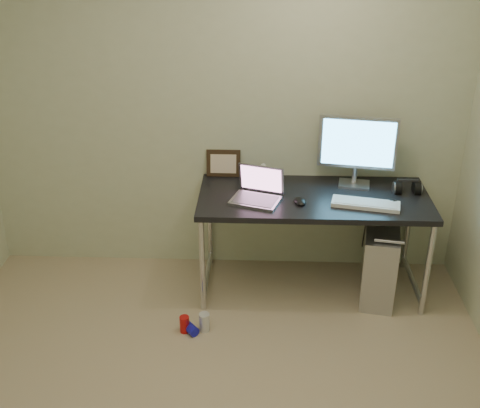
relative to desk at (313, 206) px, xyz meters
name	(u,v)px	position (x,y,z in m)	size (l,w,h in m)	color
wall_back	(222,110)	(-0.65, 0.35, 0.58)	(3.50, 0.02, 2.50)	beige
desk	(313,206)	(0.00, 0.00, 0.00)	(1.60, 0.70, 0.75)	black
tower_computer	(379,262)	(0.49, -0.08, -0.40)	(0.32, 0.55, 0.58)	silver
cable_a	(366,221)	(0.44, 0.30, -0.27)	(0.01, 0.01, 0.70)	black
cable_b	(378,225)	(0.53, 0.28, -0.29)	(0.01, 0.01, 0.72)	black
can_red	(185,324)	(-0.86, -0.57, -0.61)	(0.06, 0.06, 0.12)	red
can_white	(204,322)	(-0.73, -0.55, -0.61)	(0.07, 0.07, 0.13)	silver
can_blue	(190,328)	(-0.82, -0.57, -0.64)	(0.07, 0.07, 0.12)	#1716BB
laptop	(258,192)	(-0.39, -0.06, 0.13)	(0.38, 0.35, 0.22)	#B2B1B8
monitor	(357,146)	(0.30, 0.20, 0.38)	(0.54, 0.19, 0.51)	#B2B1B8
keyboard	(366,204)	(0.33, -0.14, 0.09)	(0.45, 0.15, 0.03)	white
mouse_right	(393,202)	(0.52, -0.11, 0.10)	(0.07, 0.12, 0.04)	black
mouse_left	(300,200)	(-0.10, -0.12, 0.10)	(0.08, 0.13, 0.04)	black
headphones	(407,188)	(0.65, 0.08, 0.11)	(0.18, 0.11, 0.12)	black
picture_frame	(223,163)	(-0.65, 0.32, 0.18)	(0.25, 0.03, 0.20)	black
webcam	(263,168)	(-0.36, 0.26, 0.17)	(0.05, 0.04, 0.12)	silver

